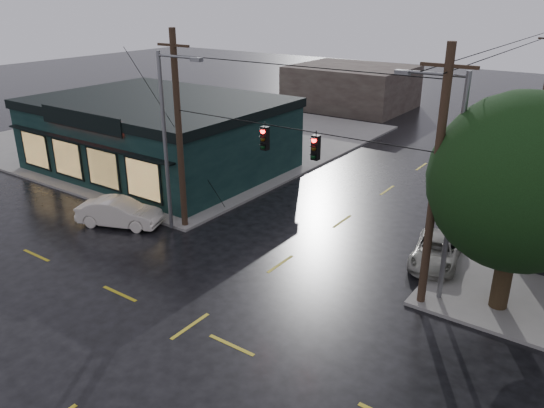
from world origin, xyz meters
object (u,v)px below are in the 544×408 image
Objects in this scene: corner_tree at (520,183)px; sedan_cream at (119,213)px; utility_pole_nw at (185,227)px; suv_silver at (436,251)px; utility_pole_ne at (420,303)px.

sedan_cream is at bearing -170.25° from corner_tree.
suv_silver is at bearing 16.85° from utility_pole_nw.
sedan_cream is at bearing -173.46° from utility_pole_ne.
sedan_cream reaches higher than suv_silver.
suv_silver is at bearing 144.57° from corner_tree.
suv_silver is (-3.32, 2.36, -4.70)m from corner_tree.
utility_pole_nw is at bearing -175.01° from corner_tree.
utility_pole_ne is at bearing -105.66° from sedan_cream.
utility_pole_nw is 2.26× the size of sedan_cream.
utility_pole_nw reaches higher than suv_silver.
utility_pole_ne is at bearing -89.31° from suv_silver.
utility_pole_ne reaches higher than suv_silver.
utility_pole_ne is (-2.62, -1.36, -5.31)m from corner_tree.
utility_pole_nw is 13.00m from utility_pole_ne.
suv_silver is at bearing -92.22° from sedan_cream.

